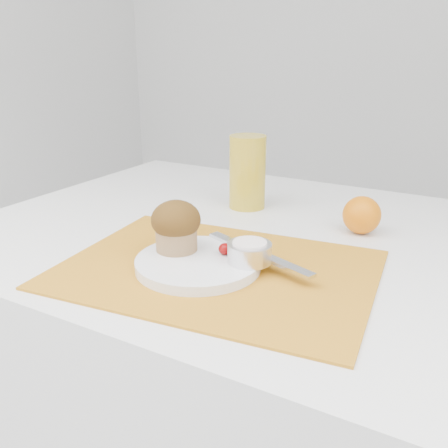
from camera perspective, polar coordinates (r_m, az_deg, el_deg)
The scene contains 11 objects.
table at distance 1.09m, azimuth 6.70°, elevation -20.40°, with size 1.20×0.80×0.75m, color white.
placemat at distance 0.76m, azimuth -0.78°, elevation -5.17°, with size 0.47×0.34×0.00m, color orange.
plate at distance 0.76m, azimuth -2.98°, elevation -4.48°, with size 0.19×0.19×0.02m, color white.
ramekin at distance 0.74m, azimuth 2.94°, elevation -3.28°, with size 0.07×0.07×0.03m, color silver.
cream at distance 0.74m, azimuth 2.96°, elevation -2.25°, with size 0.05×0.05×0.01m, color white.
raspberry_near at distance 0.77m, azimuth 0.09°, elevation -2.86°, with size 0.02×0.02×0.02m, color #580202.
raspberry_far at distance 0.78m, azimuth 0.85°, elevation -2.67°, with size 0.02×0.02×0.02m, color #5D020B.
butter_knife at distance 0.77m, azimuth 3.90°, elevation -3.36°, with size 0.22×0.02×0.01m, color silver.
orange at distance 0.94m, azimuth 15.46°, elevation 1.00°, with size 0.07×0.07×0.07m, color orange.
juice_glass at distance 1.04m, azimuth 2.69°, elevation 5.95°, with size 0.08×0.08×0.15m, color gold.
muffin at distance 0.78m, azimuth -5.50°, elevation -0.16°, with size 0.08×0.08×0.08m.
Camera 1 is at (0.30, -0.73, 1.07)m, focal length 40.00 mm.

